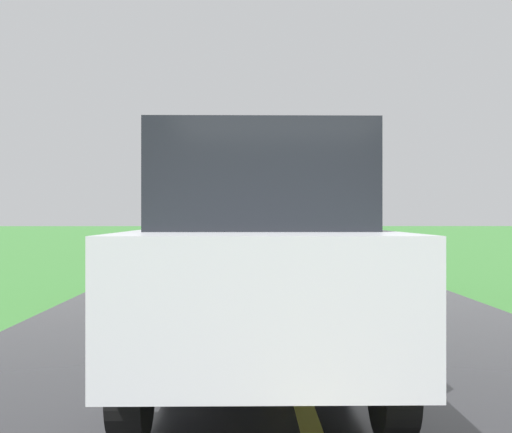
# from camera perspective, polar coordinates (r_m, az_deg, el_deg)

# --- Properties ---
(banana_truck_near) EXTENTS (2.38, 5.82, 2.80)m
(banana_truck_near) POSITION_cam_1_polar(r_m,az_deg,el_deg) (12.22, -0.20, 0.29)
(banana_truck_near) COLOR #2D2D30
(banana_truck_near) RESTS_ON road_surface
(banana_truck_far) EXTENTS (2.38, 5.81, 2.80)m
(banana_truck_far) POSITION_cam_1_polar(r_m,az_deg,el_deg) (23.41, -1.00, 0.14)
(banana_truck_far) COLOR #2D2D30
(banana_truck_far) RESTS_ON road_surface
(following_car) EXTENTS (1.74, 4.10, 1.92)m
(following_car) POSITION_cam_1_polar(r_m,az_deg,el_deg) (5.06, 0.21, -3.63)
(following_car) COLOR #B7BABF
(following_car) RESTS_ON road_surface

